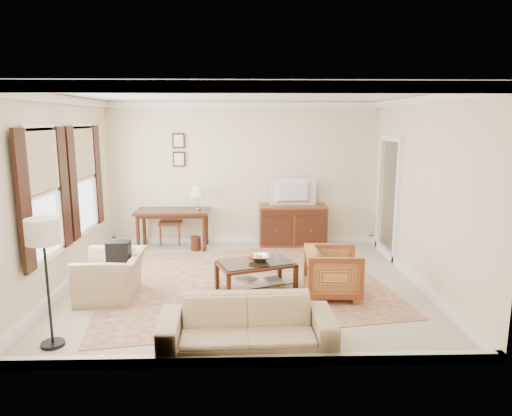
{
  "coord_description": "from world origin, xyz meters",
  "views": [
    {
      "loc": [
        0.01,
        -6.83,
        2.52
      ],
      "look_at": [
        0.2,
        0.3,
        1.15
      ],
      "focal_mm": 32.0,
      "sensor_mm": 36.0,
      "label": 1
    }
  ],
  "objects_px": {
    "tv": "(293,184)",
    "sofa": "(247,317)",
    "coffee_table": "(256,268)",
    "sideboard": "(293,225)",
    "striped_armchair": "(333,270)",
    "club_armchair": "(111,268)",
    "writing_desk": "(173,215)"
  },
  "relations": [
    {
      "from": "tv",
      "to": "sofa",
      "type": "relative_size",
      "value": 0.46
    },
    {
      "from": "coffee_table",
      "to": "sofa",
      "type": "distance_m",
      "value": 1.75
    },
    {
      "from": "sideboard",
      "to": "striped_armchair",
      "type": "height_order",
      "value": "sideboard"
    },
    {
      "from": "coffee_table",
      "to": "sofa",
      "type": "bearing_deg",
      "value": -94.67
    },
    {
      "from": "tv",
      "to": "club_armchair",
      "type": "height_order",
      "value": "tv"
    },
    {
      "from": "writing_desk",
      "to": "coffee_table",
      "type": "bearing_deg",
      "value": -56.42
    },
    {
      "from": "sofa",
      "to": "sideboard",
      "type": "bearing_deg",
      "value": 75.66
    },
    {
      "from": "striped_armchair",
      "to": "tv",
      "type": "bearing_deg",
      "value": 9.37
    },
    {
      "from": "writing_desk",
      "to": "coffee_table",
      "type": "relative_size",
      "value": 1.15
    },
    {
      "from": "sofa",
      "to": "coffee_table",
      "type": "bearing_deg",
      "value": 83.59
    },
    {
      "from": "club_armchair",
      "to": "sofa",
      "type": "relative_size",
      "value": 0.51
    },
    {
      "from": "tv",
      "to": "coffee_table",
      "type": "distance_m",
      "value": 2.82
    },
    {
      "from": "tv",
      "to": "striped_armchair",
      "type": "relative_size",
      "value": 1.13
    },
    {
      "from": "sideboard",
      "to": "coffee_table",
      "type": "distance_m",
      "value": 2.68
    },
    {
      "from": "striped_armchair",
      "to": "sofa",
      "type": "height_order",
      "value": "striped_armchair"
    },
    {
      "from": "striped_armchair",
      "to": "sofa",
      "type": "distance_m",
      "value": 1.98
    },
    {
      "from": "writing_desk",
      "to": "coffee_table",
      "type": "height_order",
      "value": "writing_desk"
    },
    {
      "from": "writing_desk",
      "to": "sofa",
      "type": "bearing_deg",
      "value": -70.77
    },
    {
      "from": "coffee_table",
      "to": "club_armchair",
      "type": "bearing_deg",
      "value": -175.53
    },
    {
      "from": "tv",
      "to": "club_armchair",
      "type": "distance_m",
      "value": 4.05
    },
    {
      "from": "sideboard",
      "to": "club_armchair",
      "type": "bearing_deg",
      "value": -136.94
    },
    {
      "from": "writing_desk",
      "to": "club_armchair",
      "type": "xyz_separation_m",
      "value": [
        -0.5,
        -2.55,
        -0.24
      ]
    },
    {
      "from": "writing_desk",
      "to": "club_armchair",
      "type": "distance_m",
      "value": 2.61
    },
    {
      "from": "striped_armchair",
      "to": "sideboard",
      "type": "bearing_deg",
      "value": 9.33
    },
    {
      "from": "tv",
      "to": "sideboard",
      "type": "bearing_deg",
      "value": -90.0
    },
    {
      "from": "sideboard",
      "to": "club_armchair",
      "type": "distance_m",
      "value": 3.98
    },
    {
      "from": "sofa",
      "to": "striped_armchair",
      "type": "bearing_deg",
      "value": 48.89
    },
    {
      "from": "tv",
      "to": "club_armchair",
      "type": "bearing_deg",
      "value": 42.85
    },
    {
      "from": "sideboard",
      "to": "tv",
      "type": "xyz_separation_m",
      "value": [
        0.0,
        -0.02,
        0.86
      ]
    },
    {
      "from": "writing_desk",
      "to": "club_armchair",
      "type": "bearing_deg",
      "value": -101.2
    },
    {
      "from": "writing_desk",
      "to": "sofa",
      "type": "relative_size",
      "value": 0.74
    },
    {
      "from": "striped_armchair",
      "to": "sofa",
      "type": "relative_size",
      "value": 0.41
    }
  ]
}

